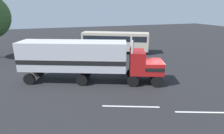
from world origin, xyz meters
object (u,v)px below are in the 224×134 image
object	(u,v)px
semi_truck	(84,58)
parked_car	(46,54)
parked_bus	(115,40)
person_bystander	(124,67)

from	to	relation	value
semi_truck	parked_car	distance (m)	11.21
parked_bus	person_bystander	bearing A→B (deg)	-104.39
person_bystander	parked_bus	xyz separation A→B (m)	(2.74, 10.69, 1.17)
semi_truck	parked_car	world-z (taller)	semi_truck
parked_car	parked_bus	bearing A→B (deg)	4.08
parked_bus	parked_car	world-z (taller)	parked_bus
parked_bus	parked_car	xyz separation A→B (m)	(-11.08, -0.79, -1.26)
semi_truck	parked_bus	world-z (taller)	semi_truck
person_bystander	parked_bus	bearing A→B (deg)	75.61
semi_truck	parked_car	size ratio (longest dim) A/B	3.00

